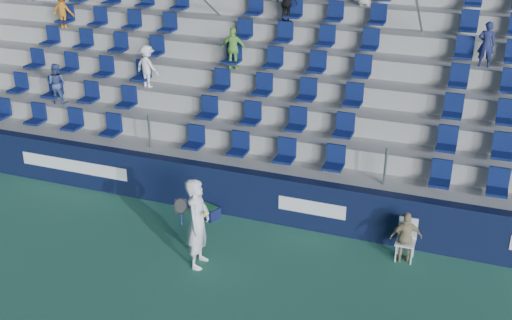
{
  "coord_description": "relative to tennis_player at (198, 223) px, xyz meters",
  "views": [
    {
      "loc": [
        4.87,
        -9.63,
        7.68
      ],
      "look_at": [
        0.2,
        2.8,
        1.7
      ],
      "focal_mm": 45.0,
      "sensor_mm": 36.0,
      "label": 1
    }
  ],
  "objects": [
    {
      "name": "line_judge_chair",
      "position": [
        4.07,
        1.83,
        -0.48
      ],
      "size": [
        0.41,
        0.42,
        0.93
      ],
      "color": "white",
      "rests_on": "ground"
    },
    {
      "name": "ground",
      "position": [
        0.35,
        -0.82,
        -1.01
      ],
      "size": [
        70.0,
        70.0,
        0.0
      ],
      "primitive_type": "plane",
      "color": "#317256",
      "rests_on": "ground"
    },
    {
      "name": "ball_bin",
      "position": [
        -0.67,
        1.93,
        -0.85
      ],
      "size": [
        0.62,
        0.52,
        0.3
      ],
      "color": "#10163E",
      "rests_on": "ground"
    },
    {
      "name": "sponsor_wall",
      "position": [
        0.35,
        2.33,
        -0.41
      ],
      "size": [
        24.0,
        0.32,
        1.2
      ],
      "color": "black",
      "rests_on": "ground"
    },
    {
      "name": "grandstand",
      "position": [
        0.34,
        7.42,
        1.13
      ],
      "size": [
        24.0,
        8.17,
        6.63
      ],
      "color": "gray",
      "rests_on": "ground"
    },
    {
      "name": "tennis_player",
      "position": [
        0.0,
        0.0,
        0.0
      ],
      "size": [
        0.69,
        0.78,
        2.01
      ],
      "color": "white",
      "rests_on": "ground"
    },
    {
      "name": "line_judge",
      "position": [
        4.07,
        1.68,
        -0.43
      ],
      "size": [
        0.74,
        0.5,
        1.17
      ],
      "primitive_type": "imported",
      "rotation": [
        0.0,
        0.0,
        3.49
      ],
      "color": "tan",
      "rests_on": "ground"
    }
  ]
}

